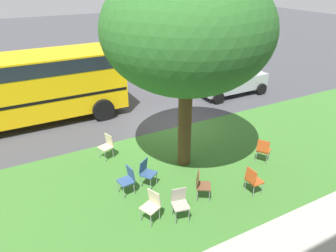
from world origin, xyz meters
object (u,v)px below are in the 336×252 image
at_px(chair_7, 253,179).
at_px(street_tree, 187,31).
at_px(chair_4, 147,171).
at_px(parked_car, 232,79).
at_px(chair_2, 263,149).
at_px(chair_3, 201,184).
at_px(chair_1, 107,145).
at_px(chair_0, 128,178).
at_px(chair_6, 152,204).
at_px(chair_5, 180,201).

bearing_deg(chair_7, street_tree, -69.71).
bearing_deg(chair_4, parked_car, -144.54).
xyz_separation_m(street_tree, chair_4, (1.66, 0.58, -3.89)).
distance_m(chair_2, chair_3, 2.99).
bearing_deg(chair_7, chair_4, -35.68).
height_order(chair_1, chair_7, same).
relative_size(chair_0, chair_6, 1.00).
height_order(street_tree, chair_2, street_tree).
height_order(chair_3, chair_6, same).
height_order(street_tree, chair_7, street_tree).
height_order(chair_2, chair_4, same).
bearing_deg(chair_6, street_tree, -137.36).
bearing_deg(chair_5, chair_4, -83.55).
relative_size(chair_2, chair_7, 1.00).
bearing_deg(street_tree, chair_2, 152.20).
distance_m(chair_3, chair_6, 1.63).
bearing_deg(street_tree, chair_4, 19.09).
xyz_separation_m(chair_0, chair_4, (-0.64, -0.07, 0.00)).
distance_m(chair_2, chair_4, 4.10).
distance_m(chair_7, parked_car, 8.50).
bearing_deg(chair_0, chair_7, 151.14).
bearing_deg(chair_3, chair_5, 22.29).
height_order(chair_2, chair_5, same).
relative_size(chair_4, parked_car, 0.24).
bearing_deg(parked_car, chair_5, 44.03).
xyz_separation_m(chair_6, chair_7, (-3.06, 0.41, 0.00)).
bearing_deg(parked_car, chair_4, 35.46).
xyz_separation_m(chair_1, chair_7, (-3.10, 3.94, 0.00)).
height_order(chair_2, chair_3, same).
bearing_deg(chair_0, chair_1, -92.45).
relative_size(chair_4, chair_7, 1.00).
distance_m(chair_6, parked_car, 10.25).
bearing_deg(chair_7, chair_5, -3.78).
distance_m(chair_0, chair_3, 2.14).
distance_m(chair_0, chair_7, 3.65).
xyz_separation_m(chair_1, chair_2, (-4.59, 2.79, 0.00)).
relative_size(chair_3, chair_7, 1.00).
xyz_separation_m(chair_7, parked_car, (-4.76, -7.04, 0.32)).
relative_size(chair_4, chair_6, 1.00).
relative_size(street_tree, parked_car, 1.69).
distance_m(street_tree, chair_7, 4.66).
height_order(chair_3, chair_5, same).
height_order(chair_0, chair_5, same).
bearing_deg(chair_2, chair_1, -31.25).
bearing_deg(parked_car, street_tree, 39.35).
bearing_deg(chair_3, chair_6, 4.32).
height_order(chair_0, chair_1, same).
bearing_deg(chair_1, chair_7, 128.21).
bearing_deg(street_tree, chair_7, 110.29).
relative_size(chair_7, parked_car, 0.24).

